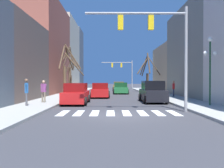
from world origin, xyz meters
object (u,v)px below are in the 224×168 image
at_px(traffic_signal_far, 123,69).
at_px(car_parked_left_mid, 121,88).
at_px(car_parked_right_far, 101,91).
at_px(street_tree_left_near, 66,70).
at_px(street_lamp_right_corner, 210,57).
at_px(pedestrian_on_left_sidewalk, 174,87).
at_px(traffic_signal_near, 157,36).
at_px(car_driving_toward_lane, 119,87).
at_px(car_parked_left_far, 76,94).
at_px(pedestrian_on_right_sidewalk, 44,89).
at_px(pedestrian_near_right_corner, 26,90).
at_px(street_tree_left_mid, 71,78).
at_px(car_parked_right_mid, 153,92).
at_px(street_tree_right_mid, 147,73).
at_px(street_tree_right_far, 69,71).

relative_size(traffic_signal_far, car_parked_left_mid, 1.44).
relative_size(car_parked_right_far, street_tree_left_near, 0.76).
relative_size(street_lamp_right_corner, car_parked_left_mid, 1.07).
relative_size(traffic_signal_far, pedestrian_on_left_sidewalk, 3.86).
bearing_deg(traffic_signal_near, car_parked_right_far, 106.63).
distance_m(traffic_signal_near, car_driving_toward_lane, 30.54).
relative_size(traffic_signal_far, car_parked_left_far, 1.31).
bearing_deg(street_lamp_right_corner, traffic_signal_near, -147.87).
bearing_deg(traffic_signal_far, pedestrian_on_left_sidewalk, -80.97).
bearing_deg(pedestrian_on_right_sidewalk, street_lamp_right_corner, -151.07).
bearing_deg(car_parked_left_far, street_tree_left_near, 12.78).
xyz_separation_m(pedestrian_near_right_corner, street_tree_left_mid, (0.21, 19.17, 0.92)).
bearing_deg(car_parked_left_mid, car_parked_right_mid, -171.16).
bearing_deg(traffic_signal_far, street_lamp_right_corner, -83.13).
relative_size(pedestrian_on_left_sidewalk, street_tree_right_mid, 0.27).
xyz_separation_m(pedestrian_near_right_corner, street_tree_right_mid, (11.50, 23.80, 1.80)).
distance_m(traffic_signal_near, car_parked_right_far, 13.85).
bearing_deg(street_tree_right_mid, street_tree_left_near, -143.90).
relative_size(car_parked_right_far, street_tree_right_mid, 0.79).
bearing_deg(car_parked_left_mid, car_parked_left_far, 165.10).
xyz_separation_m(traffic_signal_near, street_tree_right_far, (-8.69, 22.17, -1.25)).
xyz_separation_m(street_tree_left_mid, street_tree_right_far, (-0.47, 0.74, 1.08)).
bearing_deg(street_tree_right_far, street_tree_left_mid, -57.64).
height_order(pedestrian_on_left_sidewalk, street_tree_right_mid, street_tree_right_mid).
bearing_deg(traffic_signal_near, street_tree_left_mid, 110.99).
distance_m(car_driving_toward_lane, street_tree_left_near, 14.56).
height_order(traffic_signal_far, car_parked_right_mid, traffic_signal_far).
xyz_separation_m(street_lamp_right_corner, car_parked_left_far, (-9.57, 2.55, -2.71)).
height_order(street_lamp_right_corner, car_driving_toward_lane, street_lamp_right_corner).
height_order(car_parked_right_mid, car_parked_right_far, car_parked_right_mid).
height_order(street_lamp_right_corner, street_tree_left_near, street_tree_left_near).
bearing_deg(street_tree_left_mid, car_parked_left_far, -80.35).
xyz_separation_m(pedestrian_on_left_sidewalk, pedestrian_on_right_sidewalk, (-11.88, -7.36, 0.04)).
height_order(car_parked_left_mid, pedestrian_near_right_corner, pedestrian_near_right_corner).
height_order(street_lamp_right_corner, street_tree_right_mid, street_tree_right_mid).
height_order(car_parked_right_mid, pedestrian_on_left_sidewalk, car_parked_right_mid).
xyz_separation_m(car_parked_left_mid, street_tree_left_near, (-6.98, -2.83, 2.39)).
bearing_deg(street_tree_left_near, street_lamp_right_corner, -50.69).
bearing_deg(street_tree_left_mid, traffic_signal_far, 63.82).
height_order(street_lamp_right_corner, pedestrian_on_left_sidewalk, street_lamp_right_corner).
height_order(traffic_signal_far, street_tree_right_far, street_tree_right_far).
bearing_deg(car_parked_left_mid, pedestrian_on_right_sidewalk, 157.28).
height_order(car_parked_right_mid, street_tree_right_mid, street_tree_right_mid).
height_order(traffic_signal_far, car_parked_right_far, traffic_signal_far).
xyz_separation_m(car_parked_left_mid, car_parked_left_far, (-4.12, -15.46, 0.04)).
relative_size(pedestrian_on_right_sidewalk, street_tree_left_near, 0.27).
relative_size(street_tree_left_mid, street_tree_right_mid, 0.75).
relative_size(street_tree_right_far, street_tree_right_mid, 1.09).
relative_size(street_lamp_right_corner, street_tree_left_near, 0.75).
distance_m(traffic_signal_far, car_parked_left_far, 33.35).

